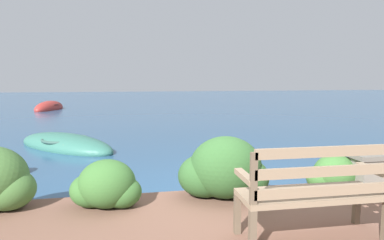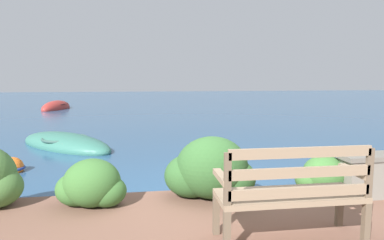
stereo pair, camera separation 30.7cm
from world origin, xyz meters
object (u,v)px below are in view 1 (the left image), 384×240
object	(u,v)px
park_bench	(314,190)
mooring_buoy	(16,169)
rowboat_nearest	(65,146)
rowboat_mid	(49,108)

from	to	relation	value
park_bench	mooring_buoy	size ratio (longest dim) A/B	3.04
park_bench	rowboat_nearest	bearing A→B (deg)	121.23
mooring_buoy	rowboat_mid	bearing A→B (deg)	99.94
rowboat_mid	rowboat_nearest	bearing A→B (deg)	26.67
rowboat_nearest	mooring_buoy	distance (m)	2.31
park_bench	rowboat_nearest	size ratio (longest dim) A/B	0.44
rowboat_nearest	rowboat_mid	distance (m)	11.31
rowboat_nearest	mooring_buoy	xyz separation A→B (m)	(-0.46, -2.27, 0.02)
park_bench	mooring_buoy	distance (m)	5.34
rowboat_mid	mooring_buoy	world-z (taller)	rowboat_mid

